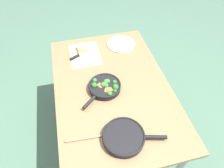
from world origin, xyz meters
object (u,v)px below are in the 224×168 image
wooden_spoon (101,136)px  cheese_block (82,48)px  grater_knife (79,56)px  dinner_plate_stack (121,43)px  skillet_broccoli (105,87)px  skillet_eggs (124,137)px

wooden_spoon → cheese_block: size_ratio=3.45×
wooden_spoon → grater_knife: (0.78, 0.04, 0.00)m
grater_knife → dinner_plate_stack: (0.07, -0.40, 0.00)m
wooden_spoon → dinner_plate_stack: 0.92m
skillet_broccoli → wooden_spoon: bearing=33.1°
skillet_broccoli → grater_knife: size_ratio=1.39×
wooden_spoon → skillet_eggs: bearing=-16.8°
wooden_spoon → grater_knife: bearing=96.5°
skillet_broccoli → grater_knife: (0.41, 0.14, -0.02)m
grater_knife → dinner_plate_stack: size_ratio=0.88×
dinner_plate_stack → grater_knife: bearing=100.2°
skillet_eggs → dinner_plate_stack: (0.90, -0.23, -0.01)m
wooden_spoon → grater_knife: size_ratio=1.63×
skillet_broccoli → wooden_spoon: size_ratio=0.85×
dinner_plate_stack → wooden_spoon: bearing=157.1°
dinner_plate_stack → cheese_block: bearing=90.0°
dinner_plate_stack → skillet_broccoli: bearing=152.0°
skillet_eggs → wooden_spoon: bearing=174.4°
wooden_spoon → dinner_plate_stack: bearing=70.7°
skillet_eggs → dinner_plate_stack: 0.93m
grater_knife → cheese_block: cheese_block is taller
skillet_eggs → grater_knife: 0.84m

